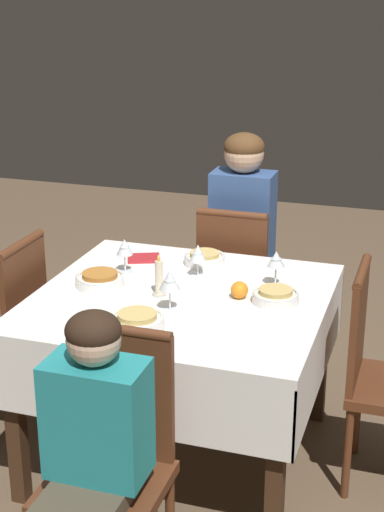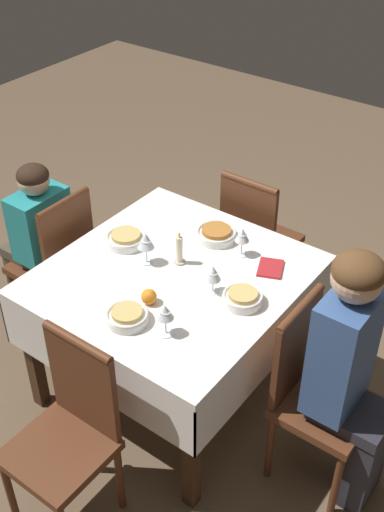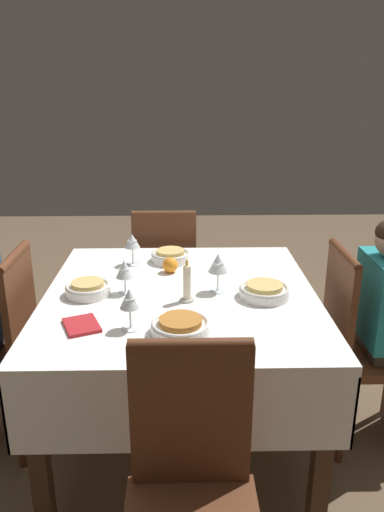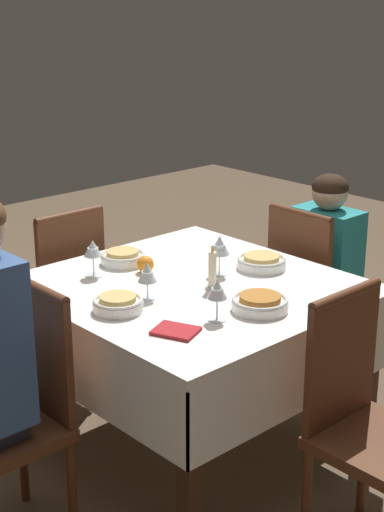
# 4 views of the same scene
# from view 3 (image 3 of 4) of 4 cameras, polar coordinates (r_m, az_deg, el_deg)

# --- Properties ---
(ground_plane) EXTENTS (8.00, 8.00, 0.00)m
(ground_plane) POSITION_cam_3_polar(r_m,az_deg,el_deg) (2.40, -1.17, -20.45)
(ground_plane) COLOR brown
(dining_table) EXTENTS (1.13, 1.08, 0.73)m
(dining_table) POSITION_cam_3_polar(r_m,az_deg,el_deg) (2.05, -1.30, -6.70)
(dining_table) COLOR white
(dining_table) RESTS_ON ground_plane
(chair_north) EXTENTS (0.37, 0.37, 0.90)m
(chair_north) POSITION_cam_3_polar(r_m,az_deg,el_deg) (2.27, -21.08, -9.41)
(chair_north) COLOR #562D19
(chair_north) RESTS_ON ground_plane
(chair_south) EXTENTS (0.37, 0.37, 0.90)m
(chair_south) POSITION_cam_3_polar(r_m,az_deg,el_deg) (2.27, 18.57, -9.15)
(chair_south) COLOR #562D19
(chair_south) RESTS_ON ground_plane
(chair_west) EXTENTS (0.37, 0.37, 0.90)m
(chair_west) POSITION_cam_3_polar(r_m,az_deg,el_deg) (1.48, -0.05, -25.33)
(chair_west) COLOR #562D19
(chair_west) RESTS_ON ground_plane
(chair_east) EXTENTS (0.37, 0.37, 0.90)m
(chair_east) POSITION_cam_3_polar(r_m,az_deg,el_deg) (2.83, -3.04, -2.34)
(chair_east) COLOR #562D19
(chair_east) RESTS_ON ground_plane
(bowl_north) EXTENTS (0.18, 0.18, 0.06)m
(bowl_north) POSITION_cam_3_polar(r_m,az_deg,el_deg) (2.02, -11.81, -3.64)
(bowl_north) COLOR white
(bowl_north) RESTS_ON dining_table
(wine_glass_north) EXTENTS (0.07, 0.07, 0.14)m
(wine_glass_north) POSITION_cam_3_polar(r_m,az_deg,el_deg) (1.98, -7.74, -1.64)
(wine_glass_north) COLOR white
(wine_glass_north) RESTS_ON dining_table
(bowl_south) EXTENTS (0.20, 0.20, 0.06)m
(bowl_south) POSITION_cam_3_polar(r_m,az_deg,el_deg) (1.97, 8.26, -3.94)
(bowl_south) COLOR white
(bowl_south) RESTS_ON dining_table
(wine_glass_south) EXTENTS (0.08, 0.08, 0.16)m
(wine_glass_south) POSITION_cam_3_polar(r_m,az_deg,el_deg) (1.97, 2.99, -0.94)
(wine_glass_south) COLOR white
(wine_glass_south) RESTS_ON dining_table
(bowl_west) EXTENTS (0.20, 0.20, 0.06)m
(bowl_west) POSITION_cam_3_polar(r_m,az_deg,el_deg) (1.68, -1.39, -8.04)
(bowl_west) COLOR white
(bowl_west) RESTS_ON dining_table
(wine_glass_west) EXTENTS (0.07, 0.07, 0.15)m
(wine_glass_west) POSITION_cam_3_polar(r_m,az_deg,el_deg) (1.69, -7.15, -5.04)
(wine_glass_west) COLOR white
(wine_glass_west) RESTS_ON dining_table
(bowl_east) EXTENTS (0.18, 0.18, 0.06)m
(bowl_east) POSITION_cam_3_polar(r_m,az_deg,el_deg) (2.34, -2.47, 0.03)
(bowl_east) COLOR white
(bowl_east) RESTS_ON dining_table
(wine_glass_east) EXTENTS (0.07, 0.07, 0.15)m
(wine_glass_east) POSITION_cam_3_polar(r_m,az_deg,el_deg) (2.29, -6.84, 1.56)
(wine_glass_east) COLOR white
(wine_glass_east) RESTS_ON dining_table
(candle_centerpiece) EXTENTS (0.06, 0.06, 0.17)m
(candle_centerpiece) POSITION_cam_3_polar(r_m,az_deg,el_deg) (1.91, -0.58, -3.37)
(candle_centerpiece) COLOR beige
(candle_centerpiece) RESTS_ON dining_table
(orange_fruit) EXTENTS (0.07, 0.07, 0.07)m
(orange_fruit) POSITION_cam_3_polar(r_m,az_deg,el_deg) (2.20, -2.50, -1.04)
(orange_fruit) COLOR orange
(orange_fruit) RESTS_ON dining_table
(napkin_red_folded) EXTENTS (0.17, 0.16, 0.01)m
(napkin_red_folded) POSITION_cam_3_polar(r_m,az_deg,el_deg) (1.78, -12.50, -7.73)
(napkin_red_folded) COLOR #AD2328
(napkin_red_folded) RESTS_ON dining_table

